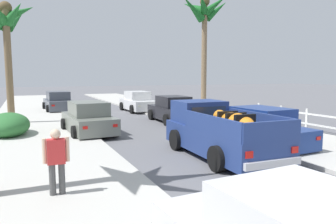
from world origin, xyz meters
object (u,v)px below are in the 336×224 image
Objects in this scene: pickup_truck at (218,132)px; car_left_far at (58,102)px; car_right_near at (88,119)px; car_left_near at (260,129)px; pedestrian at (56,159)px; hedge_bush at (8,125)px; palm_tree_right_mid at (5,25)px; car_right_far at (173,110)px; palm_tree_left_fore at (204,19)px; car_right_mid at (138,102)px.

pickup_truck is 17.18m from car_left_far.
car_left_near is at bearing -44.83° from car_right_near.
hedge_bush is at bearing 98.71° from pedestrian.
palm_tree_right_mid is at bearing 96.29° from pedestrian.
car_right_near is 8.16m from pedestrian.
car_left_near is 7.54m from car_right_far.
car_left_near is (2.24, 0.51, -0.10)m from pickup_truck.
car_right_far is 0.52× the size of palm_tree_left_fore.
pickup_truck is 1.88× the size of hedge_bush.
car_left_far is 10.56m from hedge_bush.
car_left_far is at bearing 102.31° from pickup_truck.
palm_tree_right_mid reaches higher than car_right_near.
car_left_near is 14.40m from palm_tree_right_mid.
pedestrian reaches higher than car_right_near.
pedestrian is at bearing -114.56° from car_right_mid.
pedestrian is at bearing -83.71° from palm_tree_right_mid.
car_left_far is (-0.36, 10.75, 0.00)m from car_right_near.
car_right_mid is 7.89m from palm_tree_left_fore.
pickup_truck reaches higher than hedge_bush.
palm_tree_right_mid reaches higher than car_right_far.
pickup_truck is at bearing -97.80° from car_right_mid.
car_right_near is 1.01× the size of car_right_mid.
palm_tree_right_mid is 6.34m from hedge_bush.
car_right_mid is 10.61m from palm_tree_right_mid.
car_left_near is at bearing -70.04° from car_left_far.
pickup_truck is at bearing -61.27° from car_right_near.
car_right_near is 1.01× the size of car_right_far.
car_right_far is at bearing 75.85° from pickup_truck.
car_right_far is 0.64× the size of palm_tree_right_mid.
car_left_near and car_left_far have the same top height.
car_right_mid is at bearing 136.31° from palm_tree_left_fore.
car_left_near is at bearing -48.29° from palm_tree_right_mid.
palm_tree_left_fore reaches higher than car_right_near.
palm_tree_right_mid is at bearing -157.50° from car_right_mid.
pickup_truck is at bearing -44.80° from hedge_bush.
palm_tree_right_mid is at bearing 163.55° from car_right_far.
palm_tree_left_fore is (5.69, 10.71, 5.87)m from pickup_truck.
pedestrian is (-7.45, -9.90, 0.20)m from car_right_far.
pickup_truck is 1.22× the size of car_right_far.
car_right_far is (0.07, -6.23, 0.00)m from car_right_mid.
hedge_bush is (-8.75, -1.37, -0.16)m from car_right_far.
car_right_far is 8.86m from hedge_bush.
car_left_far is at bearing 147.03° from palm_tree_left_fore.
pedestrian is at bearing -131.47° from palm_tree_left_fore.
pickup_truck is 13.48m from palm_tree_left_fore.
pedestrian reaches higher than car_left_near.
pickup_truck is at bearing -104.15° from car_right_far.
car_right_mid is 0.52× the size of palm_tree_left_fore.
pickup_truck is 13.47m from palm_tree_right_mid.
hedge_bush is 1.76× the size of pedestrian.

